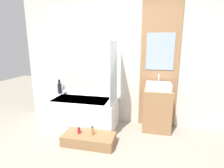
# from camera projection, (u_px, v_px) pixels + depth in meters

# --- Properties ---
(wall_tiled_back) EXTENTS (4.20, 0.06, 2.60)m
(wall_tiled_back) POSITION_uv_depth(u_px,v_px,m) (120.00, 61.00, 3.55)
(wall_tiled_back) COLOR beige
(wall_tiled_back) RESTS_ON ground_plane
(wall_wood_accent) EXTENTS (0.72, 0.04, 2.60)m
(wall_wood_accent) POSITION_uv_depth(u_px,v_px,m) (159.00, 61.00, 3.33)
(wall_wood_accent) COLOR #8E6642
(wall_wood_accent) RESTS_ON ground_plane
(bathtub) EXTENTS (1.42, 0.76, 0.56)m
(bathtub) POSITION_uv_depth(u_px,v_px,m) (81.00, 112.00, 3.53)
(bathtub) COLOR white
(bathtub) RESTS_ON ground_plane
(glass_shower_screen) EXTENTS (0.01, 0.61, 1.13)m
(glass_shower_screen) POSITION_uv_depth(u_px,v_px,m) (114.00, 73.00, 3.14)
(glass_shower_screen) COLOR silver
(glass_shower_screen) RESTS_ON bathtub
(wooden_step_bench) EXTENTS (0.86, 0.40, 0.17)m
(wooden_step_bench) POSITION_uv_depth(u_px,v_px,m) (89.00, 139.00, 2.91)
(wooden_step_bench) COLOR olive
(wooden_step_bench) RESTS_ON ground_plane
(vanity_cabinet) EXTENTS (0.52, 0.40, 0.80)m
(vanity_cabinet) POSITION_uv_depth(u_px,v_px,m) (157.00, 110.00, 3.33)
(vanity_cabinet) COLOR #8E6642
(vanity_cabinet) RESTS_ON ground_plane
(sink) EXTENTS (0.45, 0.32, 0.29)m
(sink) POSITION_uv_depth(u_px,v_px,m) (158.00, 86.00, 3.22)
(sink) COLOR white
(sink) RESTS_ON vanity_cabinet
(vase_tall_dark) EXTENTS (0.09, 0.09, 0.31)m
(vase_tall_dark) POSITION_uv_depth(u_px,v_px,m) (60.00, 88.00, 3.84)
(vase_tall_dark) COLOR black
(vase_tall_dark) RESTS_ON bathtub
(vase_round_light) EXTENTS (0.10, 0.10, 0.10)m
(vase_round_light) POSITION_uv_depth(u_px,v_px,m) (65.00, 92.00, 3.82)
(vase_round_light) COLOR silver
(vase_round_light) RESTS_ON bathtub
(bottle_soap_primary) EXTENTS (0.05, 0.05, 0.10)m
(bottle_soap_primary) POSITION_uv_depth(u_px,v_px,m) (79.00, 131.00, 2.92)
(bottle_soap_primary) COLOR #B21928
(bottle_soap_primary) RESTS_ON wooden_step_bench
(bottle_soap_secondary) EXTENTS (0.04, 0.04, 0.15)m
(bottle_soap_secondary) POSITION_uv_depth(u_px,v_px,m) (92.00, 131.00, 2.86)
(bottle_soap_secondary) COLOR #B2752D
(bottle_soap_secondary) RESTS_ON wooden_step_bench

